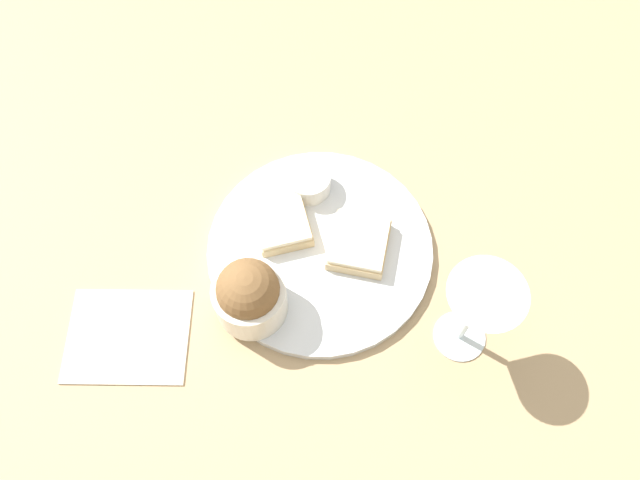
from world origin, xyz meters
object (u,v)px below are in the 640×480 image
object	(u,v)px
salad_bowl	(249,295)
wine_glass	(479,307)
cheese_toast_far	(282,225)
napkin	(128,335)
cheese_toast_near	(359,243)
sauce_ramekin	(309,181)

from	to	relation	value
salad_bowl	wine_glass	distance (m)	0.27
cheese_toast_far	napkin	size ratio (longest dim) A/B	0.51
napkin	wine_glass	bearing A→B (deg)	-94.76
cheese_toast_near	napkin	size ratio (longest dim) A/B	0.61
salad_bowl	cheese_toast_near	bearing A→B (deg)	-63.18
sauce_ramekin	wine_glass	world-z (taller)	wine_glass
cheese_toast_near	wine_glass	bearing A→B (deg)	-138.16
sauce_ramekin	napkin	world-z (taller)	sauce_ramekin
salad_bowl	cheese_toast_far	size ratio (longest dim) A/B	1.18
sauce_ramekin	cheese_toast_far	distance (m)	0.08
salad_bowl	wine_glass	size ratio (longest dim) A/B	0.65
sauce_ramekin	cheese_toast_near	world-z (taller)	sauce_ramekin
cheese_toast_near	cheese_toast_far	size ratio (longest dim) A/B	1.20
salad_bowl	cheese_toast_far	world-z (taller)	salad_bowl
salad_bowl	cheese_toast_far	xyz separation A→B (m)	(0.11, -0.04, -0.03)
sauce_ramekin	cheese_toast_far	world-z (taller)	sauce_ramekin
sauce_ramekin	napkin	bearing A→B (deg)	127.98
salad_bowl	wine_glass	bearing A→B (deg)	-102.20
cheese_toast_near	napkin	distance (m)	0.32
cheese_toast_near	napkin	bearing A→B (deg)	107.12
cheese_toast_near	napkin	xyz separation A→B (m)	(-0.09, 0.31, -0.02)
cheese_toast_far	napkin	xyz separation A→B (m)	(-0.13, 0.21, -0.02)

